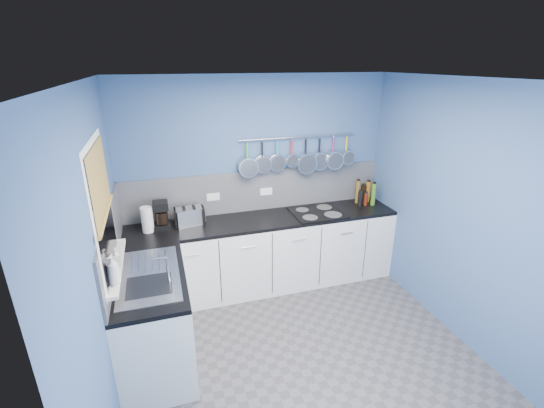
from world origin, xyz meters
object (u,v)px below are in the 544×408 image
soap_bottle_a (113,270)px  coffee_maker (161,215)px  paper_towel (147,220)px  canister (202,216)px  toaster (189,216)px  soap_bottle_b (116,258)px  hob (317,213)px

soap_bottle_a → coffee_maker: (0.38, 1.28, -0.12)m
paper_towel → canister: 0.60m
toaster → canister: (0.14, 0.04, -0.04)m
canister → toaster: bearing=-163.7°
coffee_maker → soap_bottle_b: bearing=-110.1°
toaster → hob: size_ratio=0.50×
soap_bottle_a → soap_bottle_b: size_ratio=1.39×
coffee_maker → canister: bearing=6.8°
coffee_maker → hob: 1.82m
soap_bottle_a → hob: size_ratio=0.39×
soap_bottle_b → paper_towel: 1.01m
soap_bottle_a → coffee_maker: soap_bottle_a is taller
toaster → canister: bearing=4.4°
coffee_maker → canister: 0.45m
toaster → canister: toaster is taller
canister → paper_towel: bearing=-170.7°
soap_bottle_a → coffee_maker: size_ratio=0.78×
soap_bottle_b → canister: size_ratio=1.36×
toaster → hob: (1.51, -0.12, -0.09)m
soap_bottle_a → paper_towel: soap_bottle_a is taller
soap_bottle_a → paper_towel: size_ratio=0.86×
coffee_maker → hob: (1.81, -0.11, -0.15)m
coffee_maker → paper_towel: bearing=-163.2°
soap_bottle_a → coffee_maker: 1.34m
soap_bottle_b → coffee_maker: (0.38, 1.02, -0.08)m
soap_bottle_a → soap_bottle_b: soap_bottle_a is taller
soap_bottle_b → paper_towel: soap_bottle_b is taller
toaster → hob: 1.52m
soap_bottle_a → paper_towel: 1.26m
soap_bottle_a → toaster: soap_bottle_a is taller
soap_bottle_b → toaster: 1.24m
toaster → canister: size_ratio=2.43×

